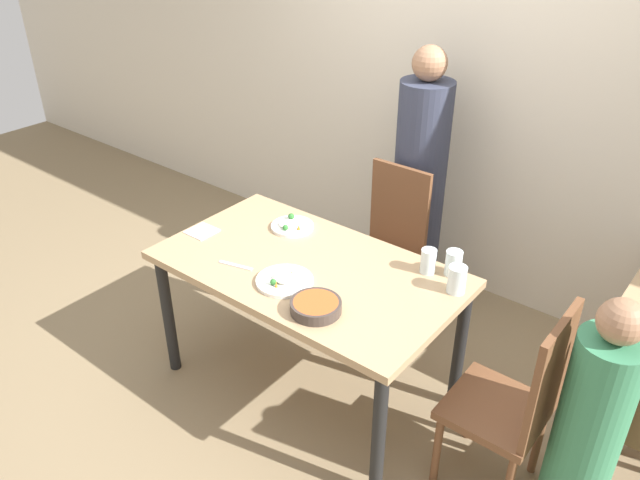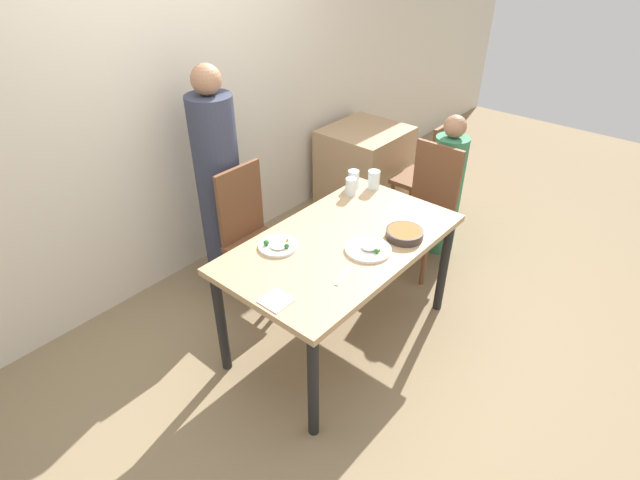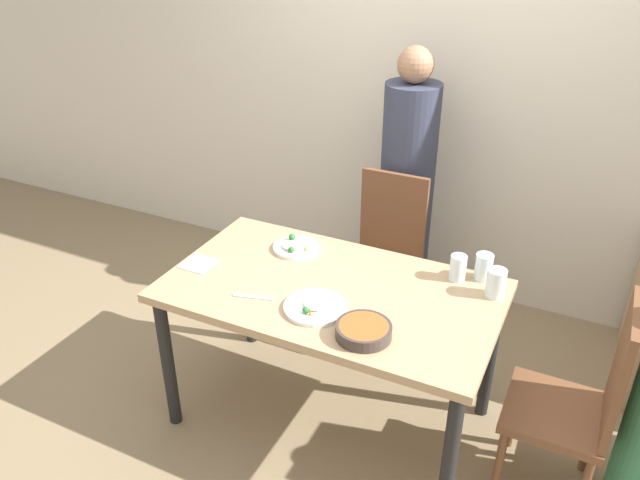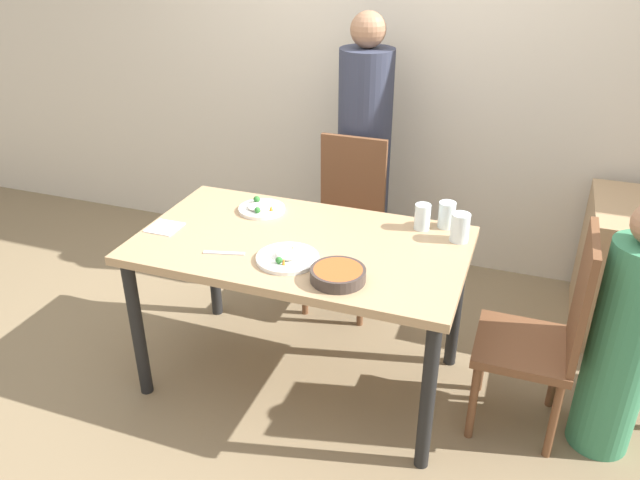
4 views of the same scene
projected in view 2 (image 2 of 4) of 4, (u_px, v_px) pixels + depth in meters
The scene contains 17 objects.
ground_plane at pixel (339, 335), 3.36m from camera, with size 10.00×10.00×0.00m, color #847051.
wall_back at pixel (178, 93), 3.40m from camera, with size 10.00×0.06×2.70m.
dining_table at pixel (342, 252), 2.99m from camera, with size 1.47×0.84×0.77m.
chair_adult_spot at pixel (253, 233), 3.48m from camera, with size 0.40×0.40×0.98m.
chair_child_spot at pixel (426, 207), 3.79m from camera, with size 0.40×0.40×0.98m.
person_adult at pixel (220, 189), 3.52m from camera, with size 0.31×0.31×1.61m.
person_child at pixel (445, 191), 3.96m from camera, with size 0.26×0.26×1.15m.
bowl_curry at pixel (404, 234), 2.95m from camera, with size 0.22×0.22×0.05m.
plate_rice_adult at pixel (368, 249), 2.84m from camera, with size 0.27×0.27×0.05m.
plate_rice_child at pixel (278, 246), 2.87m from camera, with size 0.23×0.23×0.05m.
glass_water_tall at pixel (374, 180), 3.46m from camera, with size 0.08×0.08×0.13m.
glass_water_short at pixel (353, 179), 3.47m from camera, with size 0.08×0.08×0.12m.
glass_water_center at pixel (351, 187), 3.38m from camera, with size 0.07×0.07×0.12m.
napkin_folded at pixel (276, 301), 2.48m from camera, with size 0.14×0.14×0.01m.
fork_steel at pixel (343, 276), 2.65m from camera, with size 0.18×0.06×0.01m.
background_table at pixel (364, 166), 4.73m from camera, with size 0.71×0.67×0.73m.
chair_background at pixel (429, 173), 4.28m from camera, with size 0.40×0.40×0.98m.
Camera 2 is at (-1.95, -1.50, 2.39)m, focal length 28.00 mm.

